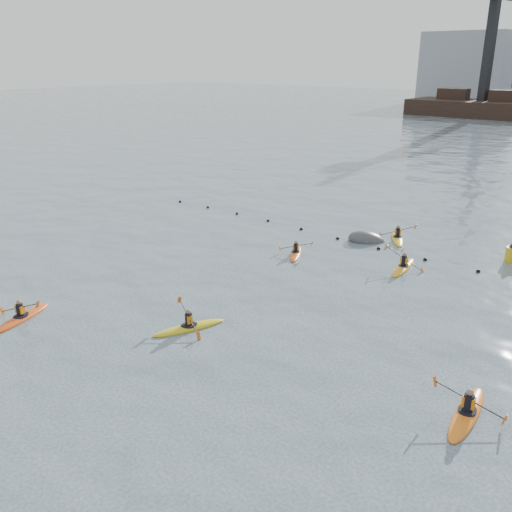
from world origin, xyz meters
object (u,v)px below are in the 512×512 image
Objects in this scene: kayaker_1 at (189,327)px; kayaker_4 at (467,413)px; mooring_buoy at (367,241)px; nav_buoy at (512,254)px; kayaker_5 at (397,238)px; kayaker_0 at (21,317)px; kayaker_3 at (403,267)px; kayaker_2 at (296,253)px.

kayaker_4 is at bearing 29.93° from kayaker_1.
mooring_buoy is 8.51m from nav_buoy.
kayaker_1 is 19.55m from nav_buoy.
kayaker_5 is 6.92m from nav_buoy.
kayaker_4 is 16.43m from nav_buoy.
nav_buoy is (14.74, 21.87, 0.33)m from kayaker_0.
kayaker_4 is (17.87, 5.75, 0.01)m from kayaker_0.
kayaker_3 is at bearing -91.43° from kayaker_5.
kayaker_3 is 13.32m from kayaker_4.
kayaker_4 reaches higher than mooring_buoy.
kayaker_3 is 1.38× the size of mooring_buoy.
kayaker_2 is 0.85× the size of kayaker_3.
kayaker_5 is (3.40, 6.53, 0.01)m from kayaker_2.
kayaker_2 is 2.03× the size of nav_buoy.
kayaker_1 reaches higher than kayaker_4.
kayaker_4 is at bearing -79.00° from nav_buoy.
kayaker_1 is 15.69m from mooring_buoy.
kayaker_3 is 5.29m from kayaker_5.
kayaker_3 is (3.98, 12.64, 0.00)m from kayaker_1.
kayaker_3 reaches higher than kayaker_2.
kayaker_2 is (4.44, 14.89, -0.01)m from kayaker_0.
kayaker_2 is at bearing -148.38° from kayaker_5.
kayaker_0 is 19.78m from kayaker_3.
kayaker_3 is 2.38× the size of nav_buoy.
kayaker_0 is at bearing -135.88° from kayaker_2.
mooring_buoy is at bearing 111.96° from kayaker_1.
kayaker_4 is at bearing -0.27° from kayaker_0.
kayaker_5 reaches higher than mooring_buoy.
kayaker_2 is 1.18× the size of mooring_buoy.
kayaker_2 reaches higher than mooring_buoy.
kayaker_0 reaches higher than kayaker_5.
kayaker_5 is at bearing 49.03° from mooring_buoy.
mooring_buoy is at bearing 53.80° from kayaker_0.
kayaker_1 reaches higher than kayaker_0.
mooring_buoy is (2.05, 4.97, -0.09)m from kayaker_2.
kayaker_5 is at bearing 51.79° from kayaker_0.
kayaker_1 is at bearing 2.47° from kayaker_4.
nav_buoy reaches higher than kayaker_2.
kayaker_0 is 1.01× the size of kayaker_3.
nav_buoy is at bearing -84.41° from kayaker_4.
nav_buoy reaches higher than kayaker_5.
mooring_buoy is at bearing 134.55° from kayaker_3.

